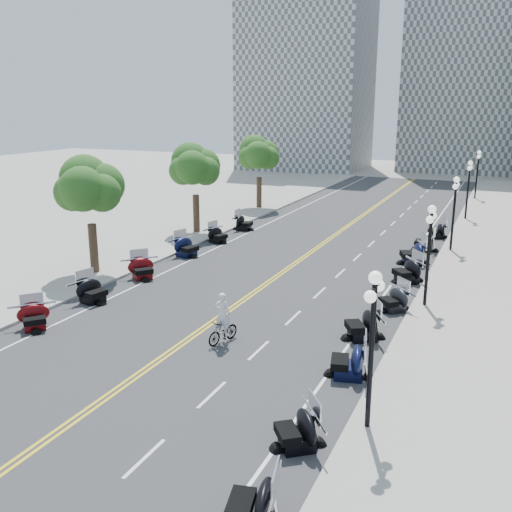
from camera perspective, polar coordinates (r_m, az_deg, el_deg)
The scene contains 52 objects.
ground at distance 28.09m, azimuth -2.42°, elevation -5.25°, with size 160.00×160.00×0.00m, color gray.
road at distance 36.88m, azimuth 4.51°, elevation -0.34°, with size 16.00×90.00×0.01m, color #333335.
centerline_yellow_a at distance 36.92m, azimuth 4.33°, elevation -0.30°, with size 0.12×90.00×0.00m, color yellow.
centerline_yellow_b at distance 36.84m, azimuth 4.68°, elevation -0.34°, with size 0.12×90.00×0.00m, color yellow.
edge_line_north at distance 35.35m, azimuth 14.32°, elevation -1.43°, with size 0.12×90.00×0.00m, color white.
edge_line_south at distance 39.40m, azimuth -4.29°, elevation 0.67°, with size 0.12×90.00×0.00m, color white.
lane_dash_3 at distance 17.37m, azimuth -11.09°, elevation -19.21°, with size 0.12×2.00×0.00m, color white.
lane_dash_4 at distance 20.26m, azimuth -4.43°, elevation -13.64°, with size 0.12×2.00×0.00m, color white.
lane_dash_5 at distance 23.47m, azimuth 0.27°, elevation -9.41°, with size 0.12×2.00×0.00m, color white.
lane_dash_6 at distance 26.90m, azimuth 3.73°, elevation -6.18°, with size 0.12×2.00×0.00m, color white.
lane_dash_7 at distance 30.46m, azimuth 6.37°, elevation -3.68°, with size 0.12×2.00×0.00m, color white.
lane_dash_8 at distance 34.13m, azimuth 8.44°, elevation -1.70°, with size 0.12×2.00×0.00m, color white.
lane_dash_9 at distance 37.86m, azimuth 10.10°, elevation -0.11°, with size 0.12×2.00×0.00m, color white.
lane_dash_10 at distance 41.64m, azimuth 11.46°, elevation 1.19°, with size 0.12×2.00×0.00m, color white.
lane_dash_11 at distance 45.46m, azimuth 12.59°, elevation 2.28°, with size 0.12×2.00×0.00m, color white.
lane_dash_12 at distance 49.30m, azimuth 13.55°, elevation 3.19°, with size 0.12×2.00×0.00m, color white.
lane_dash_13 at distance 53.17m, azimuth 14.37°, elevation 3.98°, with size 0.12×2.00×0.00m, color white.
lane_dash_14 at distance 57.06m, azimuth 15.08°, elevation 4.65°, with size 0.12×2.00×0.00m, color white.
lane_dash_15 at distance 60.96m, azimuth 15.70°, elevation 5.24°, with size 0.12×2.00×0.00m, color white.
lane_dash_16 at distance 64.88m, azimuth 16.24°, elevation 5.76°, with size 0.12×2.00×0.00m, color white.
lane_dash_17 at distance 68.80m, azimuth 16.73°, elevation 6.21°, with size 0.12×2.00×0.00m, color white.
lane_dash_18 at distance 72.73m, azimuth 17.16°, elevation 6.62°, with size 0.12×2.00×0.00m, color white.
lane_dash_19 at distance 76.67m, azimuth 17.55°, elevation 6.99°, with size 0.12×2.00×0.00m, color white.
sidewalk_north at distance 34.94m, azimuth 20.95°, elevation -2.05°, with size 5.00×90.00×0.15m, color #9E9991.
sidewalk_south at distance 41.44m, azimuth -9.29°, elevation 1.32°, with size 5.00×90.00×0.15m, color #9E9991.
distant_block_a at distance 90.68m, azimuth 5.08°, elevation 16.96°, with size 18.00×14.00×26.00m, color gray.
distant_block_b at distance 92.06m, azimuth 20.11°, elevation 17.37°, with size 16.00×12.00×30.00m, color gray.
street_lamp_1 at distance 17.41m, azimuth 11.45°, elevation -9.40°, with size 0.50×1.20×4.90m, color black, non-canonical shape.
street_lamp_2 at distance 28.65m, azimuth 16.85°, elevation -0.04°, with size 0.50×1.20×4.90m, color black, non-canonical shape.
street_lamp_3 at distance 40.33m, azimuth 19.15°, elevation 3.98°, with size 0.50×1.20×4.90m, color black, non-canonical shape.
street_lamp_4 at distance 52.15m, azimuth 20.42°, elevation 6.19°, with size 0.50×1.20×4.90m, color black, non-canonical shape.
street_lamp_5 at distance 64.04m, azimuth 21.23°, elevation 7.57°, with size 0.50×1.20×4.90m, color black, non-canonical shape.
tree_2 at distance 33.98m, azimuth -16.32°, elevation 5.98°, with size 4.80×4.80×9.20m, color #235619, non-canonical shape.
tree_3 at distance 43.73m, azimuth -6.10°, elevation 8.36°, with size 4.80×4.80×9.20m, color #235619, non-canonical shape.
tree_4 at distance 54.39m, azimuth 0.32°, elevation 9.72°, with size 4.80×4.80×9.20m, color #235619, non-canonical shape.
motorcycle_n_2 at distance 14.61m, azimuth -0.29°, elevation -23.28°, with size 1.85×1.85×1.29m, color black, non-canonical shape.
motorcycle_n_3 at distance 17.23m, azimuth 4.13°, elevation -16.78°, with size 1.82×1.82×1.27m, color black, non-canonical shape.
motorcycle_n_4 at distance 21.36m, azimuth 9.26°, elevation -10.16°, with size 2.00×2.00×1.40m, color black, non-canonical shape.
motorcycle_n_5 at distance 24.69m, azimuth 10.62°, elevation -6.63°, with size 2.06×2.06×1.44m, color black, non-canonical shape.
motorcycle_n_6 at distance 28.30m, azimuth 13.60°, elevation -4.15°, with size 1.83×1.83×1.28m, color black, non-canonical shape.
motorcycle_n_7 at distance 32.92m, azimuth 14.89°, elevation -1.37°, with size 2.09×2.09×1.47m, color black, non-canonical shape.
motorcycle_n_8 at distance 36.77m, azimuth 15.42°, elevation 0.36°, with size 2.22×2.22×1.55m, color black, non-canonical shape.
motorcycle_n_9 at distance 40.47m, azimuth 16.54°, elevation 1.47°, with size 2.00×2.00×1.40m, color black, non-canonical shape.
motorcycle_n_10 at distance 44.61m, azimuth 17.66°, elevation 2.50°, with size 1.79×1.79×1.25m, color black, non-canonical shape.
motorcycle_s_4 at distance 27.19m, azimuth -21.34°, elevation -5.63°, with size 1.76×1.76×1.23m, color #590A0C, non-canonical shape.
motorcycle_s_5 at distance 29.81m, azimuth -16.05°, elevation -3.28°, with size 1.90×1.90×1.33m, color black, non-canonical shape.
motorcycle_s_6 at distance 33.16m, azimuth -11.32°, elevation -1.15°, with size 1.90×1.90×1.33m, color #590A0C, non-canonical shape.
motorcycle_s_7 at distance 37.58m, azimuth -6.97°, elevation 0.99°, with size 2.01×2.01×1.41m, color black, non-canonical shape.
motorcycle_s_8 at distance 41.16m, azimuth -3.85°, elevation 2.17°, with size 1.78×1.78×1.25m, color black, non-canonical shape.
motorcycle_s_9 at distance 45.22m, azimuth -1.23°, elevation 3.42°, with size 1.91×1.91×1.34m, color black, non-canonical shape.
bicycle at distance 24.02m, azimuth -3.33°, elevation -7.54°, with size 0.48×1.71×1.03m, color #A51414.
cyclist_rider at distance 23.51m, azimuth -3.38°, elevation -4.28°, with size 0.68×0.45×1.87m, color white.
Camera 1 is at (11.82, -23.57, 9.68)m, focal length 40.00 mm.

